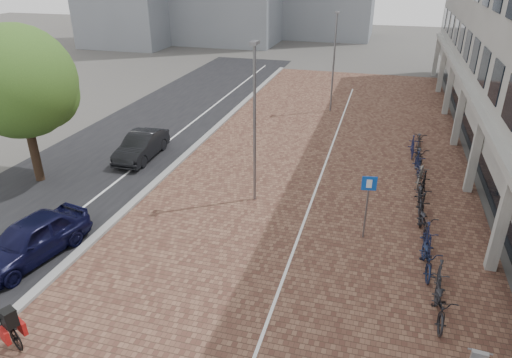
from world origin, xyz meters
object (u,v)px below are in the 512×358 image
at_px(car_navy, 30,239).
at_px(parking_sign, 368,197).
at_px(car_dark, 141,146).
at_px(hero_bike, 4,323).

relative_size(car_navy, parking_sign, 1.71).
relative_size(car_navy, car_dark, 1.07).
xyz_separation_m(car_dark, parking_sign, (11.77, -4.69, 1.05)).
height_order(hero_bike, parking_sign, parking_sign).
bearing_deg(parking_sign, hero_bike, -148.28).
bearing_deg(car_dark, parking_sign, -24.03).
distance_m(car_navy, hero_bike, 3.98).
relative_size(car_dark, hero_bike, 2.10).
xyz_separation_m(car_navy, parking_sign, (11.04, 4.45, 0.98)).
relative_size(car_navy, hero_bike, 2.24).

